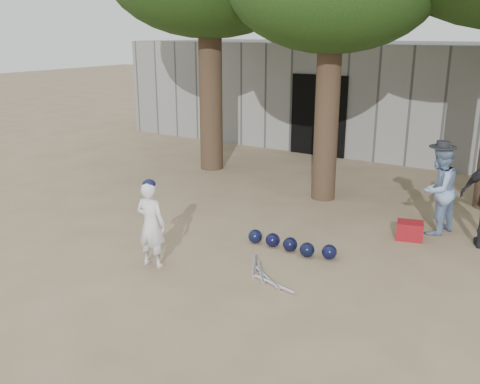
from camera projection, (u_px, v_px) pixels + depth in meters
The scene contains 7 objects.
ground at pixel (171, 262), 8.03m from camera, with size 70.00×70.00×0.00m, color #937C5E.
boy_player at pixel (151, 225), 7.75m from camera, with size 0.47×0.31×1.29m, color silver.
spectator_blue at pixel (438, 190), 9.00m from camera, with size 0.75×0.58×1.53m, color #7E9BC3.
red_bag at pixel (410, 231), 8.88m from camera, with size 0.42×0.32×0.30m, color maroon.
back_building at pixel (391, 95), 15.92m from camera, with size 16.00×5.24×3.00m.
helmet_row at pixel (290, 244), 8.40m from camera, with size 1.51×0.34×0.23m.
bat_pile at pixel (264, 275), 7.56m from camera, with size 1.09×0.80×0.06m.
Camera 1 is at (4.85, -5.65, 3.35)m, focal length 40.00 mm.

